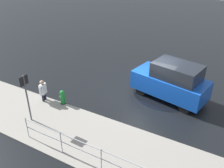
# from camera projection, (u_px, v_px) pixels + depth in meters

# --- Properties ---
(ground_plane) EXTENTS (60.00, 60.00, 0.00)m
(ground_plane) POSITION_uv_depth(u_px,v_px,m) (145.00, 97.00, 13.51)
(ground_plane) COLOR black
(kerb_strip) EXTENTS (24.00, 3.20, 0.04)m
(kerb_strip) POSITION_uv_depth(u_px,v_px,m) (105.00, 145.00, 10.31)
(kerb_strip) COLOR gray
(kerb_strip) RESTS_ON ground
(moving_hatchback) EXTENTS (4.16, 2.42, 2.06)m
(moving_hatchback) POSITION_uv_depth(u_px,v_px,m) (172.00, 81.00, 12.97)
(moving_hatchback) COLOR blue
(moving_hatchback) RESTS_ON ground
(fire_hydrant) EXTENTS (0.42, 0.31, 0.80)m
(fire_hydrant) POSITION_uv_depth(u_px,v_px,m) (63.00, 97.00, 12.77)
(fire_hydrant) COLOR #197A2D
(fire_hydrant) RESTS_ON ground
(pedestrian) EXTENTS (0.32, 0.56, 1.22)m
(pedestrian) POSITION_uv_depth(u_px,v_px,m) (43.00, 90.00, 12.89)
(pedestrian) COLOR silver
(pedestrian) RESTS_ON ground
(metal_railing) EXTENTS (7.33, 0.04, 1.05)m
(metal_railing) POSITION_uv_depth(u_px,v_px,m) (101.00, 156.00, 8.83)
(metal_railing) COLOR #B7BABF
(metal_railing) RESTS_ON ground
(sign_post) EXTENTS (0.07, 0.44, 2.40)m
(sign_post) POSITION_uv_depth(u_px,v_px,m) (26.00, 92.00, 10.98)
(sign_post) COLOR #4C4C51
(sign_post) RESTS_ON ground
(puddle_patch) EXTENTS (3.73, 3.73, 0.01)m
(puddle_patch) POSITION_uv_depth(u_px,v_px,m) (167.00, 93.00, 13.93)
(puddle_patch) COLOR black
(puddle_patch) RESTS_ON ground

